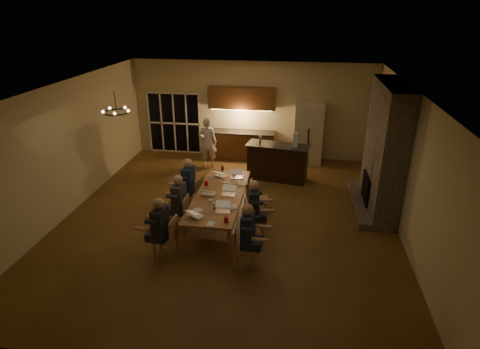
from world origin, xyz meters
name	(u,v)px	position (x,y,z in m)	size (l,w,h in m)	color
floor	(229,218)	(0.00, 0.00, 0.00)	(9.00, 9.00, 0.00)	brown
back_wall	(252,110)	(0.00, 4.52, 1.60)	(8.00, 0.04, 3.20)	tan
left_wall	(66,149)	(-4.02, 0.00, 1.60)	(0.04, 9.00, 3.20)	tan
right_wall	(410,168)	(4.02, 0.00, 1.60)	(0.04, 9.00, 3.20)	tan
ceiling	(227,87)	(0.00, 0.00, 3.22)	(8.00, 9.00, 0.04)	white
french_doors	(174,123)	(-2.70, 4.47, 1.05)	(1.86, 0.08, 2.10)	black
fireplace	(385,149)	(3.70, 1.20, 1.60)	(0.58, 2.50, 3.20)	#706358
kitchenette	(242,124)	(-0.30, 4.20, 1.20)	(2.24, 0.68, 2.40)	brown
refrigerator	(308,133)	(1.90, 4.15, 1.00)	(0.90, 0.68, 2.00)	beige
dining_table	(220,209)	(-0.18, -0.22, 0.38)	(1.10, 3.02, 0.75)	tan
bar_island	(277,162)	(1.01, 2.60, 0.54)	(1.82, 0.68, 1.08)	black
chair_left_near	(165,237)	(-1.02, -1.75, 0.45)	(0.44, 0.44, 0.89)	tan
chair_left_mid	(178,214)	(-1.03, -0.77, 0.45)	(0.44, 0.44, 0.89)	tan
chair_left_far	(193,193)	(-0.99, 0.38, 0.45)	(0.44, 0.44, 0.89)	tan
chair_right_near	(245,248)	(0.66, -1.90, 0.45)	(0.44, 0.44, 0.89)	tan
chair_right_mid	(255,218)	(0.73, -0.68, 0.45)	(0.44, 0.44, 0.89)	tan
chair_right_far	(259,199)	(0.70, 0.31, 0.45)	(0.44, 0.44, 0.89)	tan
person_left_near	(161,229)	(-1.06, -1.84, 0.69)	(0.60, 0.60, 1.38)	#252930
person_right_near	(248,235)	(0.71, -1.82, 0.69)	(0.60, 0.60, 1.38)	#1E294B
person_left_mid	(179,203)	(-1.01, -0.69, 0.69)	(0.60, 0.60, 1.38)	#3E4349
person_right_mid	(254,209)	(0.70, -0.72, 0.69)	(0.60, 0.60, 1.38)	#252930
person_left_far	(189,185)	(-1.07, 0.34, 0.69)	(0.60, 0.60, 1.38)	#1E294B
standing_person	(208,142)	(-1.26, 3.30, 0.81)	(0.59, 0.39, 1.61)	silver
chandelier	(116,112)	(-2.28, -0.65, 2.75)	(0.57, 0.57, 0.03)	black
laptop_a	(196,211)	(-0.45, -1.32, 0.86)	(0.32, 0.28, 0.23)	silver
laptop_b	(223,207)	(0.06, -1.04, 0.86)	(0.32, 0.28, 0.23)	silver
laptop_c	(208,190)	(-0.43, -0.25, 0.86)	(0.32, 0.28, 0.23)	silver
laptop_d	(228,190)	(0.03, -0.20, 0.86)	(0.32, 0.28, 0.23)	silver
laptop_e	(221,172)	(-0.34, 0.86, 0.86)	(0.32, 0.28, 0.23)	silver
laptop_f	(237,174)	(0.07, 0.80, 0.86)	(0.32, 0.28, 0.23)	silver
mug_front	(210,202)	(-0.28, -0.71, 0.80)	(0.08, 0.08, 0.10)	white
mug_mid	(225,184)	(-0.12, 0.25, 0.80)	(0.08, 0.08, 0.10)	white
mug_back	(210,178)	(-0.57, 0.59, 0.80)	(0.09, 0.09, 0.10)	white
redcup_near	(226,220)	(0.22, -1.48, 0.81)	(0.09, 0.09, 0.12)	#B50C1A
redcup_mid	(206,183)	(-0.59, 0.22, 0.81)	(0.09, 0.09, 0.12)	#B50C1A
redcup_far	(235,171)	(-0.03, 1.12, 0.81)	(0.08, 0.08, 0.12)	#B50C1A
can_silver	(214,206)	(-0.14, -0.92, 0.81)	(0.07, 0.07, 0.12)	#B2B2B7
can_cola	(222,168)	(-0.38, 1.23, 0.81)	(0.07, 0.07, 0.12)	#3F0F0C
plate_near	(231,207)	(0.20, -0.82, 0.76)	(0.27, 0.27, 0.02)	white
plate_left	(197,210)	(-0.48, -1.09, 0.76)	(0.23, 0.23, 0.02)	white
plate_far	(242,183)	(0.27, 0.47, 0.76)	(0.27, 0.27, 0.02)	white
notepad	(211,224)	(-0.07, -1.60, 0.76)	(0.15, 0.21, 0.01)	white
bar_bottle	(260,140)	(0.49, 2.62, 1.20)	(0.08, 0.08, 0.24)	#99999E
bar_blender	(296,140)	(1.52, 2.50, 1.29)	(0.13, 0.13, 0.42)	silver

